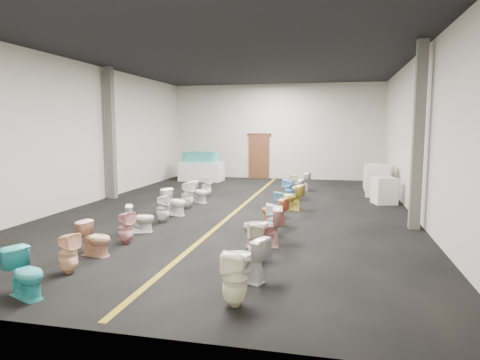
% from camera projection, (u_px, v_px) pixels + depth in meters
% --- Properties ---
extents(floor, '(16.00, 16.00, 0.00)m').
position_uv_depth(floor, '(239.00, 209.00, 12.97)').
color(floor, black).
rests_on(floor, ground).
extents(ceiling, '(16.00, 16.00, 0.00)m').
position_uv_depth(ceiling, '(239.00, 57.00, 12.42)').
color(ceiling, black).
rests_on(ceiling, ground).
extents(wall_back, '(10.00, 0.00, 10.00)m').
position_uv_depth(wall_back, '(276.00, 132.00, 20.44)').
color(wall_back, beige).
rests_on(wall_back, ground).
extents(wall_front, '(10.00, 0.00, 10.00)m').
position_uv_depth(wall_front, '(85.00, 147.00, 4.95)').
color(wall_front, beige).
rests_on(wall_front, ground).
extents(wall_left, '(0.00, 16.00, 16.00)m').
position_uv_depth(wall_left, '(88.00, 134.00, 13.79)').
color(wall_left, beige).
rests_on(wall_left, ground).
extents(wall_right, '(0.00, 16.00, 16.00)m').
position_uv_depth(wall_right, '(418.00, 135.00, 11.60)').
color(wall_right, beige).
rests_on(wall_right, ground).
extents(aisle_stripe, '(0.12, 15.60, 0.01)m').
position_uv_depth(aisle_stripe, '(239.00, 209.00, 12.97)').
color(aisle_stripe, '#836513').
rests_on(aisle_stripe, floor).
extents(back_door, '(1.00, 0.10, 2.10)m').
position_uv_depth(back_door, '(259.00, 157.00, 20.70)').
color(back_door, '#562D19').
rests_on(back_door, floor).
extents(door_frame, '(1.15, 0.08, 0.10)m').
position_uv_depth(door_frame, '(259.00, 134.00, 20.58)').
color(door_frame, '#331C11').
rests_on(door_frame, back_door).
extents(column_left, '(0.25, 0.25, 4.50)m').
position_uv_depth(column_left, '(111.00, 134.00, 14.70)').
color(column_left, '#59544C').
rests_on(column_left, floor).
extents(column_right, '(0.25, 0.25, 4.50)m').
position_uv_depth(column_right, '(418.00, 136.00, 10.20)').
color(column_right, '#59544C').
rests_on(column_right, floor).
extents(display_table, '(1.97, 1.00, 0.87)m').
position_uv_depth(display_table, '(201.00, 171.00, 19.76)').
color(display_table, white).
rests_on(display_table, floor).
extents(bathtub, '(1.85, 0.79, 0.55)m').
position_uv_depth(bathtub, '(201.00, 158.00, 19.68)').
color(bathtub, teal).
rests_on(bathtub, display_table).
extents(appliance_crate_a, '(0.83, 0.83, 0.86)m').
position_uv_depth(appliance_crate_a, '(384.00, 191.00, 13.82)').
color(appliance_crate_a, silver).
rests_on(appliance_crate_a, floor).
extents(appliance_crate_b, '(1.03, 1.03, 1.14)m').
position_uv_depth(appliance_crate_b, '(380.00, 181.00, 15.22)').
color(appliance_crate_b, silver).
rests_on(appliance_crate_b, floor).
extents(appliance_crate_c, '(0.92, 0.92, 0.90)m').
position_uv_depth(appliance_crate_c, '(377.00, 181.00, 16.23)').
color(appliance_crate_c, silver).
rests_on(appliance_crate_c, floor).
extents(appliance_crate_d, '(0.89, 0.89, 0.98)m').
position_uv_depth(appliance_crate_d, '(374.00, 176.00, 17.49)').
color(appliance_crate_d, silver).
rests_on(appliance_crate_d, floor).
extents(toilet_left_0, '(0.81, 0.65, 0.72)m').
position_uv_depth(toilet_left_0, '(26.00, 273.00, 6.21)').
color(toilet_left_0, teal).
rests_on(toilet_left_0, floor).
extents(toilet_left_1, '(0.38, 0.37, 0.70)m').
position_uv_depth(toilet_left_1, '(68.00, 253.00, 7.23)').
color(toilet_left_1, '#FEC69C').
rests_on(toilet_left_1, floor).
extents(toilet_left_2, '(0.71, 0.48, 0.68)m').
position_uv_depth(toilet_left_2, '(95.00, 239.00, 8.24)').
color(toilet_left_2, '#E4A183').
rests_on(toilet_left_2, floor).
extents(toilet_left_3, '(0.41, 0.40, 0.70)m').
position_uv_depth(toilet_left_3, '(126.00, 228.00, 9.08)').
color(toilet_left_3, pink).
rests_on(toilet_left_3, floor).
extents(toilet_left_4, '(0.75, 0.61, 0.66)m').
position_uv_depth(toilet_left_4, '(140.00, 218.00, 10.09)').
color(toilet_left_4, white).
rests_on(toilet_left_4, floor).
extents(toilet_left_5, '(0.34, 0.34, 0.73)m').
position_uv_depth(toilet_left_5, '(163.00, 209.00, 11.13)').
color(toilet_left_5, silver).
rests_on(toilet_left_5, floor).
extents(toilet_left_6, '(0.82, 0.61, 0.74)m').
position_uv_depth(toilet_left_6, '(175.00, 202.00, 12.05)').
color(toilet_left_6, white).
rests_on(toilet_left_6, floor).
extents(toilet_left_7, '(0.40, 0.39, 0.82)m').
position_uv_depth(toilet_left_7, '(187.00, 195.00, 13.07)').
color(toilet_left_7, white).
rests_on(toilet_left_7, floor).
extents(toilet_left_8, '(0.78, 0.62, 0.70)m').
position_uv_depth(toilet_left_8, '(199.00, 192.00, 14.04)').
color(toilet_left_8, white).
rests_on(toilet_left_8, floor).
extents(toilet_left_9, '(0.46, 0.46, 0.78)m').
position_uv_depth(toilet_left_9, '(206.00, 186.00, 15.15)').
color(toilet_left_9, white).
rests_on(toilet_left_9, floor).
extents(toilet_right_0, '(0.38, 0.37, 0.77)m').
position_uv_depth(toilet_right_0, '(235.00, 280.00, 5.89)').
color(toilet_right_0, '#F4EAC9').
rests_on(toilet_right_0, floor).
extents(toilet_right_1, '(0.83, 0.65, 0.74)m').
position_uv_depth(toilet_right_1, '(246.00, 259.00, 6.87)').
color(toilet_right_1, silver).
rests_on(toilet_right_1, floor).
extents(toilet_right_2, '(0.43, 0.42, 0.74)m').
position_uv_depth(toilet_right_2, '(257.00, 242.00, 7.87)').
color(toilet_right_2, beige).
rests_on(toilet_right_2, floor).
extents(toilet_right_3, '(0.88, 0.58, 0.84)m').
position_uv_depth(toilet_right_3, '(263.00, 227.00, 8.86)').
color(toilet_right_3, '#D39692').
rests_on(toilet_right_3, floor).
extents(toilet_right_4, '(0.37, 0.37, 0.73)m').
position_uv_depth(toilet_right_4, '(273.00, 219.00, 9.87)').
color(toilet_right_4, white).
rests_on(toilet_right_4, floor).
extents(toilet_right_5, '(0.77, 0.58, 0.69)m').
position_uv_depth(toilet_right_5, '(274.00, 211.00, 10.90)').
color(toilet_right_5, '#E97A48').
rests_on(toilet_right_5, floor).
extents(toilet_right_6, '(0.36, 0.35, 0.71)m').
position_uv_depth(toilet_right_6, '(280.00, 204.00, 11.84)').
color(toilet_right_6, '#6DABCB').
rests_on(toilet_right_6, floor).
extents(toilet_right_7, '(0.85, 0.62, 0.77)m').
position_uv_depth(toilet_right_7, '(291.00, 197.00, 12.81)').
color(toilet_right_7, gold).
rests_on(toilet_right_7, floor).
extents(toilet_right_8, '(0.48, 0.47, 0.79)m').
position_uv_depth(toilet_right_8, '(289.00, 191.00, 13.97)').
color(toilet_right_8, '#69ABE3').
rests_on(toilet_right_8, floor).
extents(toilet_right_9, '(0.71, 0.50, 0.66)m').
position_uv_depth(toilet_right_9, '(294.00, 189.00, 14.90)').
color(toilet_right_9, silver).
rests_on(toilet_right_9, floor).
extents(toilet_right_10, '(0.35, 0.35, 0.74)m').
position_uv_depth(toilet_right_10, '(295.00, 184.00, 15.93)').
color(toilet_right_10, '#F1E5C2').
rests_on(toilet_right_10, floor).
extents(toilet_right_11, '(0.77, 0.58, 0.69)m').
position_uv_depth(toilet_right_11, '(301.00, 181.00, 16.89)').
color(toilet_right_11, white).
rests_on(toilet_right_11, floor).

